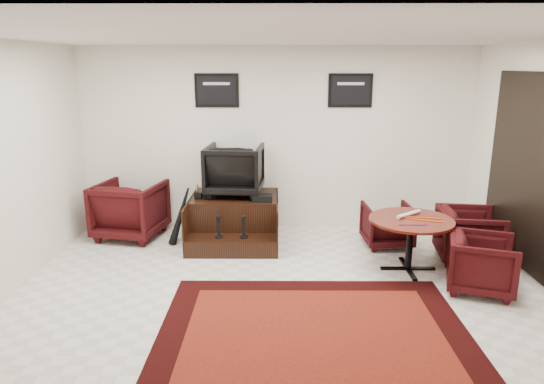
# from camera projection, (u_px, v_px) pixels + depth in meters

# --- Properties ---
(ground) EXTENTS (6.00, 6.00, 0.00)m
(ground) POSITION_uv_depth(u_px,v_px,m) (277.00, 299.00, 5.39)
(ground) COLOR beige
(ground) RESTS_ON ground
(room_shell) EXTENTS (6.02, 5.02, 2.81)m
(room_shell) POSITION_uv_depth(u_px,v_px,m) (316.00, 138.00, 5.05)
(room_shell) COLOR silver
(room_shell) RESTS_ON ground
(area_rug) EXTENTS (3.02, 2.27, 0.01)m
(area_rug) POSITION_uv_depth(u_px,v_px,m) (314.00, 331.00, 4.72)
(area_rug) COLOR black
(area_rug) RESTS_ON ground
(shine_podium) EXTENTS (1.28, 1.31, 0.66)m
(shine_podium) POSITION_uv_depth(u_px,v_px,m) (235.00, 220.00, 7.15)
(shine_podium) COLOR black
(shine_podium) RESTS_ON ground
(shine_chair) EXTENTS (0.86, 0.82, 0.83)m
(shine_chair) POSITION_uv_depth(u_px,v_px,m) (235.00, 167.00, 7.09)
(shine_chair) COLOR black
(shine_chair) RESTS_ON shine_podium
(shoes_pair) EXTENTS (0.22, 0.27, 0.10)m
(shoes_pair) POSITION_uv_depth(u_px,v_px,m) (203.00, 194.00, 7.03)
(shoes_pair) COLOR black
(shoes_pair) RESTS_ON shine_podium
(polish_kit) EXTENTS (0.28, 0.20, 0.09)m
(polish_kit) POSITION_uv_depth(u_px,v_px,m) (262.00, 198.00, 6.83)
(polish_kit) COLOR black
(polish_kit) RESTS_ON shine_podium
(umbrella_black) EXTENTS (0.33, 0.12, 0.88)m
(umbrella_black) POSITION_uv_depth(u_px,v_px,m) (180.00, 216.00, 6.90)
(umbrella_black) COLOR black
(umbrella_black) RESTS_ON ground
(umbrella_hooked) EXTENTS (0.31, 0.12, 0.84)m
(umbrella_hooked) POSITION_uv_depth(u_px,v_px,m) (181.00, 214.00, 7.04)
(umbrella_hooked) COLOR black
(umbrella_hooked) RESTS_ON ground
(armchair_side) EXTENTS (1.06, 1.02, 0.93)m
(armchair_side) POSITION_uv_depth(u_px,v_px,m) (130.00, 207.00, 7.24)
(armchair_side) COLOR black
(armchair_side) RESTS_ON ground
(meeting_table) EXTENTS (1.03, 1.03, 0.68)m
(meeting_table) POSITION_uv_depth(u_px,v_px,m) (411.00, 225.00, 6.01)
(meeting_table) COLOR #400E09
(meeting_table) RESTS_ON ground
(table_chair_back) EXTENTS (0.69, 0.65, 0.67)m
(table_chair_back) POSITION_uv_depth(u_px,v_px,m) (387.00, 223.00, 6.92)
(table_chair_back) COLOR black
(table_chair_back) RESTS_ON ground
(table_chair_window) EXTENTS (0.79, 0.83, 0.77)m
(table_chair_window) POSITION_uv_depth(u_px,v_px,m) (469.00, 233.00, 6.36)
(table_chair_window) COLOR black
(table_chair_window) RESTS_ON ground
(table_chair_corner) EXTENTS (0.84, 0.87, 0.72)m
(table_chair_corner) POSITION_uv_depth(u_px,v_px,m) (482.00, 261.00, 5.50)
(table_chair_corner) COLOR black
(table_chair_corner) RESTS_ON ground
(paper_roll) EXTENTS (0.36, 0.30, 0.05)m
(paper_roll) POSITION_uv_depth(u_px,v_px,m) (409.00, 214.00, 6.10)
(paper_roll) COLOR silver
(paper_roll) RESTS_ON meeting_table
(table_clutter) EXTENTS (0.57, 0.33, 0.01)m
(table_clutter) POSITION_uv_depth(u_px,v_px,m) (421.00, 220.00, 5.93)
(table_clutter) COLOR #FB4B0D
(table_clutter) RESTS_ON meeting_table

